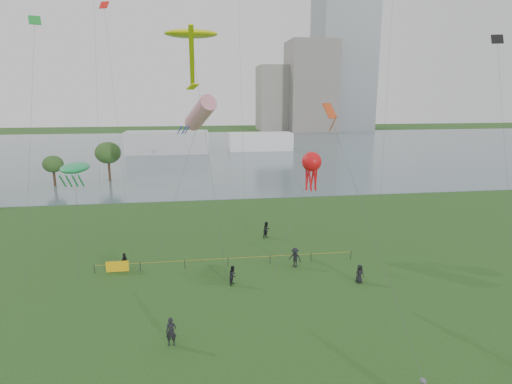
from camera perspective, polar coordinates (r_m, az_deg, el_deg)
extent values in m
plane|color=#193D13|center=(28.50, 3.09, -20.55)|extent=(400.00, 400.00, 0.00)
cube|color=slate|center=(124.38, -6.00, 5.57)|extent=(400.00, 120.00, 0.08)
cube|color=slate|center=(192.17, 7.29, 13.76)|extent=(20.00, 20.00, 38.00)
cube|color=gray|center=(194.81, 2.70, 12.37)|extent=(16.00, 18.00, 28.00)
cube|color=silver|center=(119.19, -11.74, 6.50)|extent=(22.00, 8.00, 6.00)
cube|color=white|center=(123.45, 0.56, 6.74)|extent=(18.00, 7.00, 5.00)
cylinder|color=#362618|center=(82.36, -25.27, 1.51)|extent=(0.44, 0.44, 2.44)
ellipsoid|color=#325621|center=(81.93, -25.45, 3.39)|extent=(3.46, 3.46, 2.92)
cylinder|color=#362618|center=(83.37, -18.95, 2.47)|extent=(0.44, 0.44, 3.27)
ellipsoid|color=#325621|center=(82.83, -19.13, 4.97)|extent=(4.65, 4.65, 3.92)
cylinder|color=black|center=(41.51, -20.74, -9.58)|extent=(0.07, 0.07, 0.85)
cylinder|color=black|center=(40.81, -15.18, -9.56)|extent=(0.07, 0.07, 0.85)
cylinder|color=black|center=(40.50, -9.48, -9.45)|extent=(0.07, 0.07, 0.85)
cylinder|color=black|center=(40.57, -3.75, -9.25)|extent=(0.07, 0.07, 0.85)
cylinder|color=black|center=(41.04, 1.89, -8.96)|extent=(0.07, 0.07, 0.85)
cylinder|color=black|center=(41.89, 7.35, -8.60)|extent=(0.07, 0.07, 0.85)
cylinder|color=black|center=(43.10, 12.53, -8.19)|extent=(0.07, 0.07, 0.85)
cylinder|color=gold|center=(40.45, -3.76, -8.83)|extent=(24.00, 0.03, 0.03)
cube|color=#FDB70D|center=(41.07, -18.00, -9.42)|extent=(2.00, 0.04, 1.00)
imported|color=black|center=(36.72, -3.09, -11.03)|extent=(0.92, 1.00, 1.64)
imported|color=black|center=(40.25, 5.22, -8.70)|extent=(1.37, 1.28, 1.85)
imported|color=black|center=(41.38, -17.13, -8.83)|extent=(0.68, 1.00, 1.58)
imported|color=black|center=(38.08, 13.64, -10.54)|extent=(0.86, 0.65, 1.59)
imported|color=black|center=(29.14, -11.24, -17.81)|extent=(0.70, 0.48, 1.87)
imported|color=black|center=(47.94, 1.43, -5.06)|extent=(1.15, 1.12, 1.86)
cylinder|color=#3F3F42|center=(37.12, -6.28, 4.55)|extent=(2.43, 4.15, 20.73)
ellipsoid|color=#DAD90B|center=(39.10, -8.66, 20.14)|extent=(4.56, 2.85, 0.71)
cube|color=#DAD90B|center=(34.67, -8.55, 17.10)|extent=(0.36, 6.98, 4.09)
cube|color=#DAD90B|center=(30.78, -8.42, 13.74)|extent=(0.95, 0.95, 0.42)
cylinder|color=#3F3F42|center=(43.48, -10.24, 1.02)|extent=(4.78, 4.66, 13.84)
cylinder|color=#D51A42|center=(44.91, -7.43, 10.39)|extent=(3.67, 5.12, 3.82)
cylinder|color=#1936AF|center=(43.80, -9.19, 8.18)|extent=(0.60, 1.13, 0.88)
cylinder|color=#1936AF|center=(44.19, -9.55, 8.20)|extent=(0.60, 1.13, 0.88)
cylinder|color=#1936AF|center=(44.06, -10.14, 8.17)|extent=(0.60, 1.13, 0.88)
cylinder|color=#1936AF|center=(43.59, -10.15, 8.12)|extent=(0.60, 1.13, 0.88)
cylinder|color=#1936AF|center=(43.43, -9.56, 8.12)|extent=(0.60, 1.13, 0.88)
cylinder|color=#3F3F42|center=(42.61, -22.77, -3.58)|extent=(1.42, 7.35, 8.74)
ellipsoid|color=#1C9A4F|center=(45.33, -22.98, 3.01)|extent=(2.59, 4.66, 0.91)
cylinder|color=#1C9A4F|center=(44.19, -24.37, 1.33)|extent=(0.16, 1.79, 1.54)
cylinder|color=#1C9A4F|center=(44.04, -23.69, 1.36)|extent=(0.16, 1.79, 1.54)
cylinder|color=#1C9A4F|center=(43.90, -23.00, 1.38)|extent=(0.16, 1.79, 1.54)
cylinder|color=#1C9A4F|center=(43.76, -22.30, 1.41)|extent=(0.16, 1.79, 1.54)
cylinder|color=#3F3F42|center=(39.91, 5.02, -3.33)|extent=(5.26, 7.27, 9.18)
sphere|color=red|center=(43.00, 7.43, 4.04)|extent=(1.97, 1.97, 1.97)
cylinder|color=red|center=(43.41, 8.01, 1.96)|extent=(0.18, 0.54, 2.60)
cylinder|color=red|center=(43.75, 7.54, 2.06)|extent=(0.49, 0.36, 2.61)
cylinder|color=red|center=(43.62, 6.90, 2.04)|extent=(0.49, 0.36, 2.61)
cylinder|color=red|center=(43.14, 6.73, 1.93)|extent=(0.18, 0.54, 2.60)
cylinder|color=red|center=(42.80, 7.20, 1.83)|extent=(0.49, 0.36, 2.61)
cylinder|color=red|center=(42.93, 7.85, 1.84)|extent=(0.49, 0.36, 2.61)
cylinder|color=#3F3F42|center=(29.43, 14.95, -4.34)|extent=(0.81, 16.54, 14.42)
cube|color=red|center=(35.79, 9.81, 10.63)|extent=(1.51, 1.51, 1.23)
cylinder|color=red|center=(34.98, 10.21, 8.92)|extent=(0.08, 1.58, 1.35)
cube|color=black|center=(41.23, 29.49, 17.33)|extent=(0.97, 0.68, 0.76)
cube|color=#198C2D|center=(40.92, -27.42, 19.68)|extent=(1.05, 0.91, 0.76)
cube|color=red|center=(48.68, -19.60, 22.45)|extent=(1.01, 0.76, 0.76)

